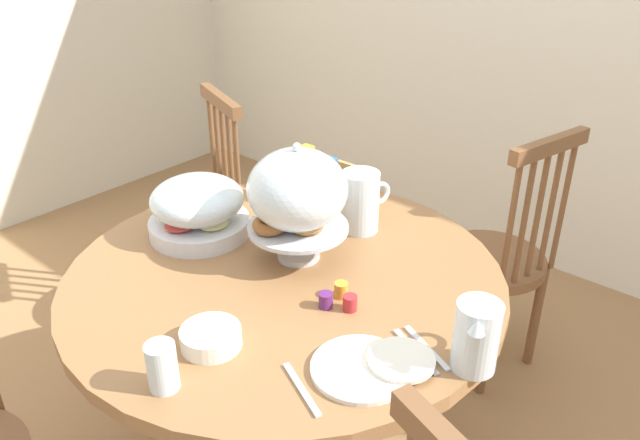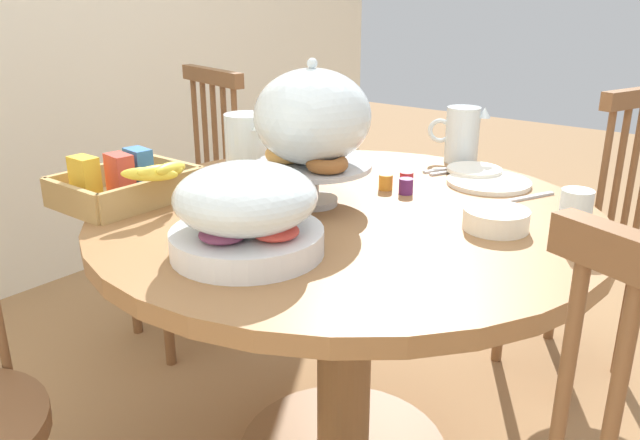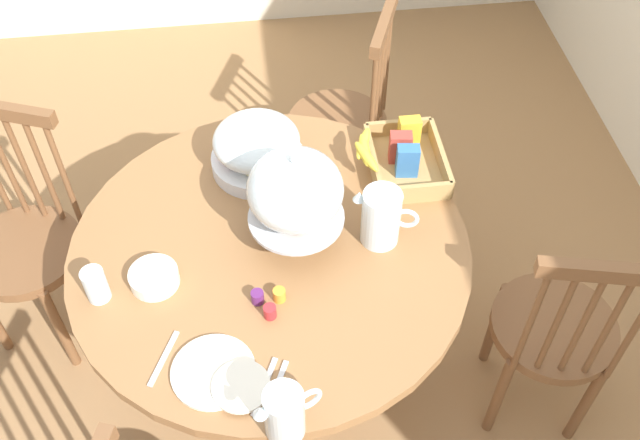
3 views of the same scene
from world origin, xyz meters
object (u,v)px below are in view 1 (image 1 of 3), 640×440
at_px(cereal_bowl, 211,338).
at_px(drinking_glass, 161,366).
at_px(orange_juice_pitcher, 476,339).
at_px(milk_pitcher, 360,204).
at_px(windsor_chair_near_window, 198,224).
at_px(pastry_stand_with_dome, 297,194).
at_px(windsor_chair_far_side, 495,263).
at_px(china_plate_small, 401,360).
at_px(china_plate_large, 361,368).
at_px(cereal_basket, 314,178).
at_px(fruit_platter_covered, 198,208).
at_px(dining_table, 286,335).

height_order(cereal_bowl, drinking_glass, drinking_glass).
height_order(orange_juice_pitcher, milk_pitcher, milk_pitcher).
xyz_separation_m(windsor_chair_near_window, milk_pitcher, (0.83, -0.02, 0.37)).
distance_m(windsor_chair_near_window, milk_pitcher, 0.91).
bearing_deg(milk_pitcher, pastry_stand_with_dome, -96.81).
bearing_deg(windsor_chair_near_window, windsor_chair_far_side, 26.27).
bearing_deg(china_plate_small, china_plate_large, -129.47).
bearing_deg(windsor_chair_far_side, cereal_bowl, -96.53).
xyz_separation_m(orange_juice_pitcher, cereal_bowl, (-0.48, -0.33, -0.05)).
distance_m(orange_juice_pitcher, drinking_glass, 0.66).
bearing_deg(cereal_basket, windsor_chair_near_window, -169.40).
relative_size(windsor_chair_far_side, fruit_platter_covered, 3.25).
bearing_deg(windsor_chair_near_window, drinking_glass, -41.51).
bearing_deg(milk_pitcher, china_plate_small, -44.07).
bearing_deg(orange_juice_pitcher, china_plate_small, -139.21).
height_order(windsor_chair_near_window, cereal_basket, windsor_chair_near_window).
bearing_deg(windsor_chair_near_window, cereal_basket, 10.60).
xyz_separation_m(fruit_platter_covered, milk_pitcher, (0.35, 0.34, -0.00)).
relative_size(windsor_chair_near_window, drinking_glass, 8.86).
distance_m(dining_table, cereal_bowl, 0.42).
height_order(cereal_basket, china_plate_large, cereal_basket).
height_order(china_plate_small, drinking_glass, drinking_glass).
relative_size(pastry_stand_with_dome, cereal_bowl, 2.46).
bearing_deg(pastry_stand_with_dome, cereal_bowl, -74.93).
bearing_deg(china_plate_small, fruit_platter_covered, 172.96).
distance_m(orange_juice_pitcher, cereal_basket, 0.97).
relative_size(windsor_chair_near_window, cereal_basket, 3.09).
bearing_deg(windsor_chair_far_side, china_plate_small, -76.75).
bearing_deg(milk_pitcher, cereal_bowl, -82.85).
height_order(dining_table, pastry_stand_with_dome, pastry_stand_with_dome).
xyz_separation_m(cereal_basket, china_plate_large, (0.68, -0.63, -0.04)).
distance_m(china_plate_large, china_plate_small, 0.09).
height_order(cereal_basket, drinking_glass, cereal_basket).
relative_size(cereal_basket, drinking_glass, 2.87).
distance_m(pastry_stand_with_dome, china_plate_large, 0.53).
bearing_deg(windsor_chair_far_side, milk_pitcher, -112.18).
xyz_separation_m(windsor_chair_far_side, fruit_platter_covered, (-0.57, -0.88, 0.37)).
height_order(windsor_chair_near_window, windsor_chair_far_side, same).
xyz_separation_m(pastry_stand_with_dome, china_plate_large, (0.42, -0.26, -0.19)).
height_order(pastry_stand_with_dome, fruit_platter_covered, pastry_stand_with_dome).
distance_m(milk_pitcher, china_plate_large, 0.64).
distance_m(windsor_chair_near_window, china_plate_large, 1.36).
distance_m(pastry_stand_with_dome, cereal_basket, 0.48).
bearing_deg(dining_table, drinking_glass, -76.64).
xyz_separation_m(cereal_basket, drinking_glass, (0.40, -0.93, 0.01)).
xyz_separation_m(orange_juice_pitcher, china_plate_large, (-0.18, -0.17, -0.07)).
distance_m(windsor_chair_far_side, milk_pitcher, 0.69).
distance_m(windsor_chair_far_side, drinking_glass, 1.40).
xyz_separation_m(fruit_platter_covered, cereal_bowl, (0.43, -0.32, -0.06)).
relative_size(milk_pitcher, drinking_glass, 1.76).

